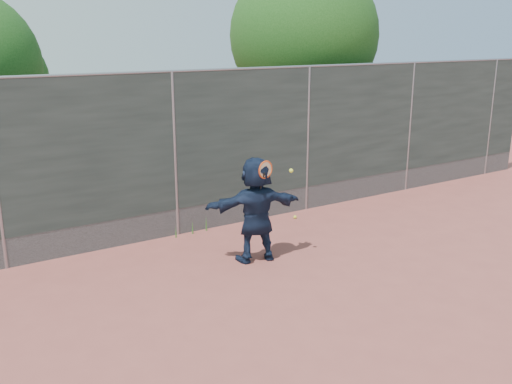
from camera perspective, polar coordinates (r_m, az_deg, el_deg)
ground at (r=8.00m, az=2.94°, el=-11.43°), size 80.00×80.00×0.00m
player at (r=9.26m, az=-0.00°, el=-1.74°), size 1.70×0.85×1.75m
ball_ground at (r=11.62m, az=3.92°, el=-2.51°), size 0.07×0.07×0.07m
fence at (r=10.39m, az=-8.14°, el=4.04°), size 20.00×0.06×3.03m
swing_action at (r=8.97m, az=1.20°, el=2.12°), size 0.62×0.20×0.51m
tree_right at (r=14.54m, az=5.27°, el=14.94°), size 3.78×3.60×5.39m
weed_clump at (r=10.79m, az=-6.17°, el=-3.45°), size 0.68×0.07×0.30m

